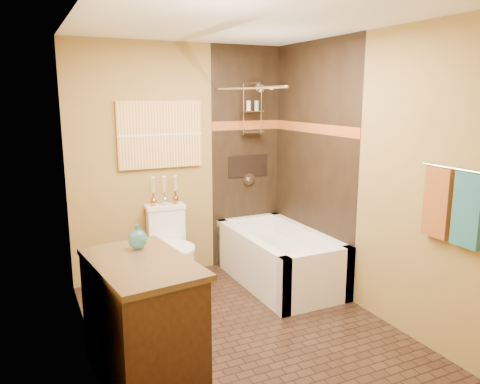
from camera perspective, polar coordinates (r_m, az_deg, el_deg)
floor at (r=4.17m, az=0.16°, el=-16.24°), size 3.00×3.00×0.00m
wall_left at (r=3.42m, az=-18.29°, el=-0.79°), size 0.02×3.00×2.50m
wall_right at (r=4.40m, az=14.42°, el=2.13°), size 0.02×3.00×2.50m
wall_back at (r=5.13m, az=-7.13°, el=3.73°), size 2.40×0.02×2.50m
wall_front at (r=2.52m, az=15.16°, el=-4.95°), size 2.40×0.02×2.50m
ceiling at (r=3.72m, az=0.18°, el=20.14°), size 3.00×3.00×0.00m
alcove_tile_back at (r=5.41m, az=0.74°, el=4.23°), size 0.85×0.01×2.50m
alcove_tile_right at (r=4.98m, az=8.80°, el=3.45°), size 0.01×1.50×2.50m
mosaic_band_back at (r=5.36m, az=0.80°, el=8.14°), size 0.85×0.01×0.10m
mosaic_band_right at (r=4.94m, az=8.84°, el=7.70°), size 0.01×1.50×0.10m
alcove_niche at (r=5.43m, az=1.01°, el=3.19°), size 0.50×0.01×0.25m
shower_fixtures at (r=5.28m, az=1.54°, el=8.58°), size 0.24×0.33×1.16m
curtain_rod at (r=4.53m, az=0.64°, el=12.55°), size 0.03×1.55×0.03m
towel_bar at (r=3.60m, az=24.69°, el=2.58°), size 0.02×0.55×0.02m
towel_teal at (r=3.57m, az=26.01°, el=-2.02°), size 0.05×0.22×0.52m
towel_rust at (r=3.73m, az=22.92°, el=-1.20°), size 0.05×0.22×0.52m
sunset_painting at (r=5.00m, az=-9.69°, el=6.92°), size 0.90×0.04×0.70m
vanity_mirror at (r=3.03m, az=-17.49°, el=2.53°), size 0.01×1.00×0.90m
bathtub at (r=5.03m, az=4.73°, el=-8.48°), size 0.80×1.50×0.55m
toilet at (r=4.97m, az=-8.38°, el=-6.50°), size 0.42×0.62×0.81m
vanity at (r=3.40m, az=-11.79°, el=-15.09°), size 0.72×1.05×0.87m
teal_bottle at (r=3.45m, az=-12.40°, el=-5.33°), size 0.17×0.17×0.22m
bud_vases at (r=5.00m, az=-9.20°, el=0.28°), size 0.31×0.06×0.30m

